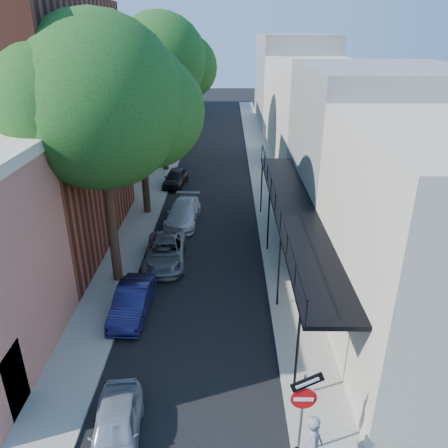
{
  "coord_description": "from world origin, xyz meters",
  "views": [
    {
      "loc": [
        1.21,
        -7.25,
        10.68
      ],
      "look_at": [
        1.07,
        10.19,
        2.8
      ],
      "focal_mm": 35.0,
      "sensor_mm": 36.0,
      "label": 1
    }
  ],
  "objects_px": {
    "oak_mid": "(146,97)",
    "parked_car_b": "(133,301)",
    "parked_car_d": "(183,213)",
    "parked_car_c": "(165,252)",
    "sign_post": "(303,402)",
    "pedestrian": "(313,445)",
    "parked_car_e": "(176,178)",
    "parked_car_a": "(116,429)",
    "oak_near": "(111,105)",
    "oak_far": "(167,63)"
  },
  "relations": [
    {
      "from": "oak_mid",
      "to": "parked_car_b",
      "type": "distance_m",
      "value": 12.58
    },
    {
      "from": "parked_car_e",
      "to": "parked_car_a",
      "type": "bearing_deg",
      "value": -81.42
    },
    {
      "from": "parked_car_e",
      "to": "pedestrian",
      "type": "bearing_deg",
      "value": -68.64
    },
    {
      "from": "oak_mid",
      "to": "parked_car_d",
      "type": "bearing_deg",
      "value": -39.05
    },
    {
      "from": "parked_car_b",
      "to": "parked_car_c",
      "type": "height_order",
      "value": "parked_car_b"
    },
    {
      "from": "sign_post",
      "to": "parked_car_d",
      "type": "xyz_separation_m",
      "value": [
        -4.56,
        15.62,
        -1.4
      ]
    },
    {
      "from": "sign_post",
      "to": "parked_car_c",
      "type": "distance_m",
      "value": 11.92
    },
    {
      "from": "oak_mid",
      "to": "parked_car_c",
      "type": "xyz_separation_m",
      "value": [
        1.59,
        -6.53,
        -6.47
      ]
    },
    {
      "from": "oak_far",
      "to": "parked_car_e",
      "type": "xyz_separation_m",
      "value": [
        0.75,
        -3.97,
        -7.65
      ]
    },
    {
      "from": "oak_near",
      "to": "pedestrian",
      "type": "xyz_separation_m",
      "value": [
        6.77,
        -9.76,
        -6.82
      ]
    },
    {
      "from": "oak_far",
      "to": "parked_car_a",
      "type": "height_order",
      "value": "oak_far"
    },
    {
      "from": "oak_mid",
      "to": "parked_car_e",
      "type": "relative_size",
      "value": 2.85
    },
    {
      "from": "oak_mid",
      "to": "parked_car_b",
      "type": "bearing_deg",
      "value": -85.65
    },
    {
      "from": "parked_car_c",
      "to": "pedestrian",
      "type": "bearing_deg",
      "value": -67.55
    },
    {
      "from": "parked_car_d",
      "to": "parked_car_e",
      "type": "bearing_deg",
      "value": 103.95
    },
    {
      "from": "oak_mid",
      "to": "oak_near",
      "type": "bearing_deg",
      "value": -89.63
    },
    {
      "from": "pedestrian",
      "to": "parked_car_c",
      "type": "bearing_deg",
      "value": 31.36
    },
    {
      "from": "oak_far",
      "to": "parked_car_c",
      "type": "height_order",
      "value": "oak_far"
    },
    {
      "from": "oak_mid",
      "to": "parked_car_e",
      "type": "xyz_separation_m",
      "value": [
        0.82,
        5.07,
        -6.45
      ]
    },
    {
      "from": "parked_car_b",
      "to": "pedestrian",
      "type": "distance_m",
      "value": 9.2
    },
    {
      "from": "parked_car_c",
      "to": "oak_far",
      "type": "bearing_deg",
      "value": 93.01
    },
    {
      "from": "sign_post",
      "to": "oak_mid",
      "type": "height_order",
      "value": "oak_mid"
    },
    {
      "from": "sign_post",
      "to": "pedestrian",
      "type": "height_order",
      "value": "sign_post"
    },
    {
      "from": "sign_post",
      "to": "parked_car_c",
      "type": "xyz_separation_m",
      "value": [
        -4.99,
        10.73,
        -1.45
      ]
    },
    {
      "from": "parked_car_b",
      "to": "parked_car_e",
      "type": "height_order",
      "value": "parked_car_e"
    },
    {
      "from": "oak_mid",
      "to": "parked_car_c",
      "type": "relative_size",
      "value": 2.41
    },
    {
      "from": "parked_car_d",
      "to": "pedestrian",
      "type": "height_order",
      "value": "pedestrian"
    },
    {
      "from": "parked_car_c",
      "to": "oak_mid",
      "type": "bearing_deg",
      "value": 101.09
    },
    {
      "from": "sign_post",
      "to": "oak_mid",
      "type": "bearing_deg",
      "value": 110.86
    },
    {
      "from": "sign_post",
      "to": "oak_near",
      "type": "height_order",
      "value": "oak_near"
    },
    {
      "from": "oak_near",
      "to": "oak_far",
      "type": "height_order",
      "value": "oak_far"
    },
    {
      "from": "oak_near",
      "to": "parked_car_a",
      "type": "xyz_separation_m",
      "value": [
        1.52,
        -8.89,
        -7.31
      ]
    },
    {
      "from": "oak_mid",
      "to": "parked_car_d",
      "type": "distance_m",
      "value": 6.93
    },
    {
      "from": "parked_car_a",
      "to": "parked_car_c",
      "type": "relative_size",
      "value": 0.79
    },
    {
      "from": "sign_post",
      "to": "parked_car_a",
      "type": "height_order",
      "value": "sign_post"
    },
    {
      "from": "parked_car_b",
      "to": "parked_car_e",
      "type": "xyz_separation_m",
      "value": [
        0.0,
        15.84,
        0.01
      ]
    },
    {
      "from": "oak_far",
      "to": "parked_car_e",
      "type": "bearing_deg",
      "value": -79.24
    },
    {
      "from": "parked_car_b",
      "to": "parked_car_d",
      "type": "height_order",
      "value": "parked_car_d"
    },
    {
      "from": "oak_mid",
      "to": "parked_car_b",
      "type": "xyz_separation_m",
      "value": [
        0.82,
        -10.77,
        -6.45
      ]
    },
    {
      "from": "oak_near",
      "to": "parked_car_d",
      "type": "bearing_deg",
      "value": 72.74
    },
    {
      "from": "oak_near",
      "to": "oak_far",
      "type": "relative_size",
      "value": 0.96
    },
    {
      "from": "oak_mid",
      "to": "parked_car_e",
      "type": "bearing_deg",
      "value": 80.82
    },
    {
      "from": "parked_car_a",
      "to": "parked_car_b",
      "type": "distance_m",
      "value": 6.13
    },
    {
      "from": "oak_far",
      "to": "parked_car_b",
      "type": "height_order",
      "value": "oak_far"
    },
    {
      "from": "parked_car_d",
      "to": "parked_car_a",
      "type": "bearing_deg",
      "value": -87.88
    },
    {
      "from": "parked_car_a",
      "to": "parked_car_d",
      "type": "distance_m",
      "value": 15.22
    },
    {
      "from": "oak_far",
      "to": "sign_post",
      "type": "bearing_deg",
      "value": -76.09
    },
    {
      "from": "parked_car_a",
      "to": "parked_car_c",
      "type": "bearing_deg",
      "value": 83.97
    },
    {
      "from": "parked_car_a",
      "to": "parked_car_c",
      "type": "height_order",
      "value": "parked_car_c"
    },
    {
      "from": "sign_post",
      "to": "parked_car_e",
      "type": "height_order",
      "value": "sign_post"
    }
  ]
}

